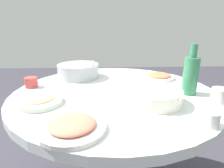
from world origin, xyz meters
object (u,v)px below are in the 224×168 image
(tea_cup_near, at_px, (220,96))
(dish_shrimp, at_px, (72,126))
(round_dining_table, at_px, (115,109))
(rice_bowl, at_px, (78,71))
(dish_tofu_braise, at_px, (159,76))
(soup_bowl, at_px, (154,97))
(dish_noodles, at_px, (39,100))
(tea_cup_far, at_px, (210,119))
(tea_cup_side, at_px, (31,82))
(green_bottle, at_px, (191,74))

(tea_cup_near, bearing_deg, dish_shrimp, -161.79)
(round_dining_table, relative_size, rice_bowl, 3.96)
(dish_tofu_braise, bearing_deg, soup_bowl, -108.89)
(dish_noodles, bearing_deg, round_dining_table, 24.45)
(dish_shrimp, bearing_deg, tea_cup_far, 0.92)
(tea_cup_near, bearing_deg, tea_cup_far, -127.68)
(dish_noodles, bearing_deg, tea_cup_far, -18.69)
(dish_tofu_braise, height_order, tea_cup_near, tea_cup_near)
(tea_cup_side, bearing_deg, rice_bowl, 38.73)
(round_dining_table, distance_m, tea_cup_near, 0.54)
(round_dining_table, height_order, tea_cup_near, tea_cup_near)
(tea_cup_near, relative_size, tea_cup_far, 1.25)
(soup_bowl, distance_m, dish_noodles, 0.54)
(rice_bowl, xyz_separation_m, soup_bowl, (0.41, -0.46, -0.02))
(green_bottle, relative_size, tea_cup_far, 4.20)
(dish_tofu_braise, xyz_separation_m, tea_cup_near, (0.17, -0.42, 0.02))
(dish_noodles, height_order, dish_tofu_braise, dish_noodles)
(dish_shrimp, relative_size, tea_cup_far, 3.83)
(dish_noodles, height_order, dish_shrimp, dish_shrimp)
(rice_bowl, distance_m, tea_cup_side, 0.32)
(dish_noodles, xyz_separation_m, dish_shrimp, (0.19, -0.24, 0.00))
(dish_tofu_braise, height_order, tea_cup_far, tea_cup_far)
(dish_noodles, xyz_separation_m, dish_tofu_braise, (0.68, 0.40, -0.00))
(dish_noodles, height_order, tea_cup_side, tea_cup_side)
(round_dining_table, relative_size, green_bottle, 4.26)
(dish_shrimp, xyz_separation_m, tea_cup_far, (0.49, 0.01, 0.01))
(round_dining_table, bearing_deg, green_bottle, -9.99)
(tea_cup_near, height_order, tea_cup_side, tea_cup_near)
(tea_cup_near, bearing_deg, round_dining_table, 158.32)
(tea_cup_near, relative_size, tea_cup_side, 1.08)
(dish_shrimp, height_order, tea_cup_near, tea_cup_near)
(rice_bowl, relative_size, green_bottle, 1.08)
(dish_noodles, relative_size, dish_tofu_braise, 1.08)
(soup_bowl, bearing_deg, tea_cup_far, -56.11)
(dish_noodles, distance_m, dish_tofu_braise, 0.79)
(rice_bowl, bearing_deg, tea_cup_near, -33.32)
(tea_cup_side, bearing_deg, dish_noodles, -63.73)
(round_dining_table, xyz_separation_m, dish_noodles, (-0.37, -0.17, 0.13))
(round_dining_table, xyz_separation_m, soup_bowl, (0.17, -0.18, 0.14))
(rice_bowl, height_order, dish_tofu_braise, rice_bowl)
(tea_cup_near, bearing_deg, rice_bowl, 146.68)
(green_bottle, xyz_separation_m, tea_cup_far, (-0.07, -0.33, -0.08))
(dish_tofu_braise, bearing_deg, tea_cup_side, -169.35)
(dish_tofu_braise, relative_size, dish_shrimp, 0.85)
(soup_bowl, relative_size, dish_noodles, 1.15)
(rice_bowl, bearing_deg, tea_cup_far, -50.62)
(round_dining_table, bearing_deg, rice_bowl, 130.11)
(round_dining_table, xyz_separation_m, dish_tofu_braise, (0.31, 0.23, 0.13))
(round_dining_table, distance_m, tea_cup_far, 0.53)
(dish_shrimp, height_order, tea_cup_side, tea_cup_side)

